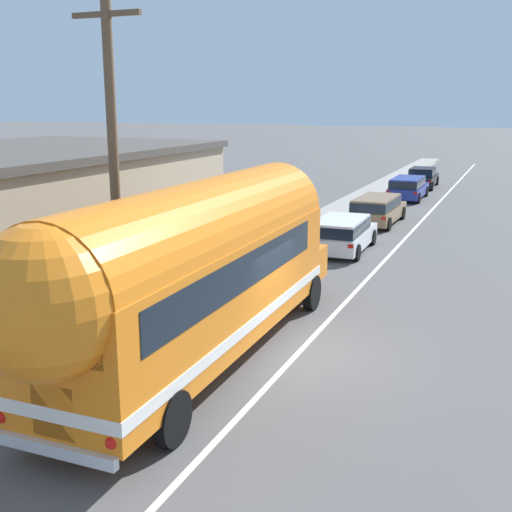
# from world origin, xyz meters

# --- Properties ---
(ground_plane) EXTENTS (300.00, 300.00, 0.00)m
(ground_plane) POSITION_xyz_m (0.00, 0.00, 0.00)
(ground_plane) COLOR #565454
(lane_markings) EXTENTS (3.84, 80.00, 0.01)m
(lane_markings) POSITION_xyz_m (-1.71, 12.00, 0.00)
(lane_markings) COLOR silver
(lane_markings) RESTS_ON ground
(sidewalk_slab) EXTENTS (1.86, 90.00, 0.15)m
(sidewalk_slab) POSITION_xyz_m (-4.63, 10.00, 0.07)
(sidewalk_slab) COLOR gray
(sidewalk_slab) RESTS_ON ground
(utility_pole) EXTENTS (1.80, 0.24, 8.50)m
(utility_pole) POSITION_xyz_m (-4.41, -0.77, 4.42)
(utility_pole) COLOR brown
(utility_pole) RESTS_ON ground
(painted_bus) EXTENTS (2.71, 12.57, 4.12)m
(painted_bus) POSITION_xyz_m (-1.84, -1.74, 2.30)
(painted_bus) COLOR orange
(painted_bus) RESTS_ON ground
(car_lead) EXTENTS (2.10, 4.45, 1.37)m
(car_lead) POSITION_xyz_m (-1.91, 10.63, 0.79)
(car_lead) COLOR white
(car_lead) RESTS_ON ground
(car_second) EXTENTS (2.02, 4.82, 1.37)m
(car_second) POSITION_xyz_m (-1.90, 17.05, 0.80)
(car_second) COLOR olive
(car_second) RESTS_ON ground
(car_third) EXTENTS (1.94, 4.63, 1.37)m
(car_third) POSITION_xyz_m (-1.95, 25.90, 0.80)
(car_third) COLOR navy
(car_third) RESTS_ON ground
(car_fourth) EXTENTS (1.97, 4.87, 1.37)m
(car_fourth) POSITION_xyz_m (-2.03, 32.18, 0.75)
(car_fourth) COLOR black
(car_fourth) RESTS_ON ground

